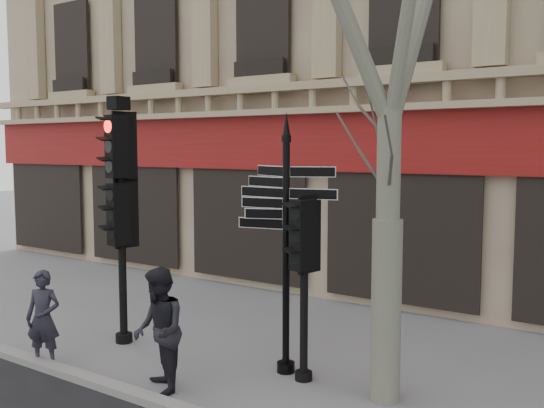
{
  "coord_description": "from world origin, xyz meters",
  "views": [
    {
      "loc": [
        4.88,
        -7.03,
        3.49
      ],
      "look_at": [
        -0.33,
        0.6,
        2.62
      ],
      "focal_mm": 40.0,
      "sensor_mm": 36.0,
      "label": 1
    }
  ],
  "objects_px": {
    "traffic_signal_main": "(121,189)",
    "pedestrian_a": "(43,318)",
    "fingerpost": "(286,199)",
    "traffic_signal_secondary": "(304,255)",
    "pedestrian_b": "(159,331)"
  },
  "relations": [
    {
      "from": "traffic_signal_main",
      "to": "pedestrian_b",
      "type": "height_order",
      "value": "traffic_signal_main"
    },
    {
      "from": "fingerpost",
      "to": "traffic_signal_main",
      "type": "height_order",
      "value": "traffic_signal_main"
    },
    {
      "from": "traffic_signal_secondary",
      "to": "pedestrian_b",
      "type": "bearing_deg",
      "value": -121.24
    },
    {
      "from": "pedestrian_a",
      "to": "traffic_signal_secondary",
      "type": "bearing_deg",
      "value": -0.34
    },
    {
      "from": "fingerpost",
      "to": "traffic_signal_main",
      "type": "distance_m",
      "value": 3.22
    },
    {
      "from": "traffic_signal_main",
      "to": "pedestrian_a",
      "type": "xyz_separation_m",
      "value": [
        -0.16,
        -1.52,
        -1.98
      ]
    },
    {
      "from": "pedestrian_b",
      "to": "traffic_signal_secondary",
      "type": "bearing_deg",
      "value": 84.39
    },
    {
      "from": "fingerpost",
      "to": "traffic_signal_main",
      "type": "relative_size",
      "value": 0.92
    },
    {
      "from": "pedestrian_a",
      "to": "pedestrian_b",
      "type": "height_order",
      "value": "pedestrian_b"
    },
    {
      "from": "traffic_signal_main",
      "to": "traffic_signal_secondary",
      "type": "height_order",
      "value": "traffic_signal_main"
    },
    {
      "from": "pedestrian_b",
      "to": "fingerpost",
      "type": "bearing_deg",
      "value": 95.22
    },
    {
      "from": "fingerpost",
      "to": "traffic_signal_main",
      "type": "xyz_separation_m",
      "value": [
        -3.19,
        -0.42,
        0.06
      ]
    },
    {
      "from": "pedestrian_a",
      "to": "pedestrian_b",
      "type": "distance_m",
      "value": 2.31
    },
    {
      "from": "fingerpost",
      "to": "traffic_signal_secondary",
      "type": "distance_m",
      "value": 0.9
    },
    {
      "from": "traffic_signal_main",
      "to": "pedestrian_a",
      "type": "height_order",
      "value": "traffic_signal_main"
    }
  ]
}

